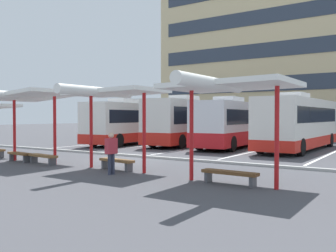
% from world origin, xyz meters
% --- Properties ---
extents(ground_plane, '(160.00, 160.00, 0.00)m').
position_xyz_m(ground_plane, '(0.00, 0.00, 0.00)').
color(ground_plane, '#47474C').
extents(terminal_building, '(31.04, 13.98, 21.75)m').
position_xyz_m(terminal_building, '(0.03, 33.22, 9.51)').
color(terminal_building, '#D1BC8C').
rests_on(terminal_building, ground).
extents(coach_bus_0, '(3.47, 10.74, 3.60)m').
position_xyz_m(coach_bus_0, '(-6.38, 9.06, 1.67)').
color(coach_bus_0, silver).
rests_on(coach_bus_0, ground).
extents(coach_bus_1, '(3.10, 11.48, 3.80)m').
position_xyz_m(coach_bus_1, '(-2.02, 11.14, 1.76)').
color(coach_bus_1, silver).
rests_on(coach_bus_1, ground).
extents(coach_bus_2, '(3.04, 10.65, 3.57)m').
position_xyz_m(coach_bus_2, '(1.87, 10.56, 1.63)').
color(coach_bus_2, silver).
rests_on(coach_bus_2, ground).
extents(coach_bus_3, '(2.83, 11.02, 3.69)m').
position_xyz_m(coach_bus_3, '(6.34, 10.61, 1.73)').
color(coach_bus_3, silver).
rests_on(coach_bus_3, ground).
extents(lane_stripe_0, '(0.16, 14.00, 0.01)m').
position_xyz_m(lane_stripe_0, '(-8.56, 9.68, 0.00)').
color(lane_stripe_0, white).
rests_on(lane_stripe_0, ground).
extents(lane_stripe_1, '(0.16, 14.00, 0.01)m').
position_xyz_m(lane_stripe_1, '(-4.28, 9.68, 0.00)').
color(lane_stripe_1, white).
rests_on(lane_stripe_1, ground).
extents(lane_stripe_2, '(0.16, 14.00, 0.01)m').
position_xyz_m(lane_stripe_2, '(0.00, 9.68, 0.00)').
color(lane_stripe_2, white).
rests_on(lane_stripe_2, ground).
extents(lane_stripe_3, '(0.16, 14.00, 0.01)m').
position_xyz_m(lane_stripe_3, '(4.28, 9.68, 0.00)').
color(lane_stripe_3, white).
rests_on(lane_stripe_3, ground).
extents(lane_stripe_4, '(0.16, 14.00, 0.01)m').
position_xyz_m(lane_stripe_4, '(8.56, 9.68, 0.00)').
color(lane_stripe_4, white).
rests_on(lane_stripe_4, ground).
extents(waiting_shelter_1, '(4.04, 5.08, 3.43)m').
position_xyz_m(waiting_shelter_1, '(-2.55, -3.59, 3.13)').
color(waiting_shelter_1, red).
rests_on(waiting_shelter_1, ground).
extents(bench_2, '(1.69, 0.62, 0.45)m').
position_xyz_m(bench_2, '(-3.45, -3.46, 0.33)').
color(bench_2, brown).
rests_on(bench_2, ground).
extents(bench_3, '(1.88, 0.62, 0.45)m').
position_xyz_m(bench_3, '(-1.65, -3.49, 0.34)').
color(bench_3, brown).
rests_on(bench_3, ground).
extents(waiting_shelter_2, '(3.88, 4.29, 3.36)m').
position_xyz_m(waiting_shelter_2, '(2.42, -3.26, 3.11)').
color(waiting_shelter_2, red).
rests_on(waiting_shelter_2, ground).
extents(bench_4, '(1.79, 0.64, 0.45)m').
position_xyz_m(bench_4, '(2.42, -2.99, 0.34)').
color(bench_4, brown).
rests_on(bench_4, ground).
extents(waiting_shelter_3, '(3.97, 4.94, 3.36)m').
position_xyz_m(waiting_shelter_3, '(7.69, -3.66, 3.13)').
color(waiting_shelter_3, red).
rests_on(waiting_shelter_3, ground).
extents(bench_5, '(1.90, 0.50, 0.45)m').
position_xyz_m(bench_5, '(7.69, -3.50, 0.34)').
color(bench_5, brown).
rests_on(bench_5, ground).
extents(platform_kerb, '(44.00, 0.24, 0.12)m').
position_xyz_m(platform_kerb, '(0.00, 1.34, 0.06)').
color(platform_kerb, '#ADADA8').
rests_on(platform_kerb, ground).
extents(waiting_passenger_0, '(0.28, 0.49, 1.60)m').
position_xyz_m(waiting_passenger_0, '(3.04, -4.00, 0.92)').
color(waiting_passenger_0, '#33384C').
rests_on(waiting_passenger_0, ground).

